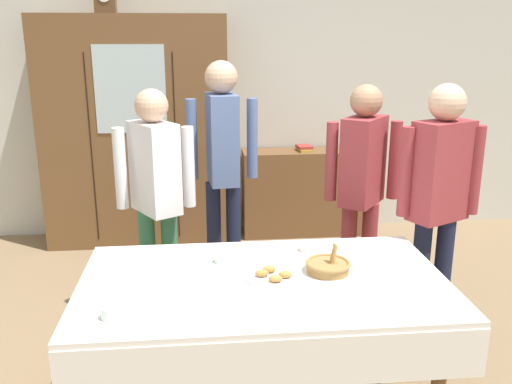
# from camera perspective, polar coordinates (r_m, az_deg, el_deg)

# --- Properties ---
(ground_plane) EXTENTS (12.00, 12.00, 0.00)m
(ground_plane) POSITION_cam_1_polar(r_m,az_deg,el_deg) (3.40, 0.35, -18.62)
(ground_plane) COLOR #846B4C
(ground_plane) RESTS_ON ground
(back_wall) EXTENTS (6.40, 0.10, 2.70)m
(back_wall) POSITION_cam_1_polar(r_m,az_deg,el_deg) (5.47, -2.57, 9.89)
(back_wall) COLOR silver
(back_wall) RESTS_ON ground
(dining_table) EXTENTS (1.87, 1.08, 0.72)m
(dining_table) POSITION_cam_1_polar(r_m,az_deg,el_deg) (2.87, 0.87, -10.82)
(dining_table) COLOR brown
(dining_table) RESTS_ON ground
(wall_cabinet) EXTENTS (1.68, 0.46, 2.10)m
(wall_cabinet) POSITION_cam_1_polar(r_m,az_deg,el_deg) (5.24, -12.26, 5.97)
(wall_cabinet) COLOR brown
(wall_cabinet) RESTS_ON ground
(bookshelf_low) EXTENTS (1.19, 0.35, 0.84)m
(bookshelf_low) POSITION_cam_1_polar(r_m,az_deg,el_deg) (5.49, 4.88, -0.02)
(bookshelf_low) COLOR brown
(bookshelf_low) RESTS_ON ground
(book_stack) EXTENTS (0.15, 0.21, 0.05)m
(book_stack) POSITION_cam_1_polar(r_m,az_deg,el_deg) (5.38, 4.99, 4.54)
(book_stack) COLOR #B29333
(book_stack) RESTS_ON bookshelf_low
(tea_cup_mid_left) EXTENTS (0.13, 0.13, 0.06)m
(tea_cup_mid_left) POSITION_cam_1_polar(r_m,az_deg,el_deg) (3.04, -3.52, -6.90)
(tea_cup_mid_left) COLOR silver
(tea_cup_mid_left) RESTS_ON dining_table
(tea_cup_far_right) EXTENTS (0.13, 0.13, 0.06)m
(tea_cup_far_right) POSITION_cam_1_polar(r_m,az_deg,el_deg) (2.56, -14.79, -12.13)
(tea_cup_far_right) COLOR silver
(tea_cup_far_right) RESTS_ON dining_table
(tea_cup_mid_right) EXTENTS (0.13, 0.13, 0.06)m
(tea_cup_mid_right) POSITION_cam_1_polar(r_m,az_deg,el_deg) (3.20, 5.29, -5.74)
(tea_cup_mid_right) COLOR white
(tea_cup_mid_right) RESTS_ON dining_table
(bread_basket) EXTENTS (0.24, 0.24, 0.16)m
(bread_basket) POSITION_cam_1_polar(r_m,az_deg,el_deg) (2.95, 7.45, -7.57)
(bread_basket) COLOR #9E7542
(bread_basket) RESTS_ON dining_table
(pastry_plate) EXTENTS (0.28, 0.28, 0.05)m
(pastry_plate) POSITION_cam_1_polar(r_m,az_deg,el_deg) (2.86, 1.80, -8.70)
(pastry_plate) COLOR white
(pastry_plate) RESTS_ON dining_table
(spoon_near_right) EXTENTS (0.12, 0.02, 0.01)m
(spoon_near_right) POSITION_cam_1_polar(r_m,az_deg,el_deg) (2.81, 14.05, -9.94)
(spoon_near_right) COLOR silver
(spoon_near_right) RESTS_ON dining_table
(spoon_mid_left) EXTENTS (0.12, 0.02, 0.01)m
(spoon_mid_left) POSITION_cam_1_polar(r_m,az_deg,el_deg) (3.02, -8.76, -7.69)
(spoon_mid_left) COLOR silver
(spoon_mid_left) RESTS_ON dining_table
(spoon_far_right) EXTENTS (0.12, 0.02, 0.01)m
(spoon_far_right) POSITION_cam_1_polar(r_m,az_deg,el_deg) (3.16, 0.15, -6.41)
(spoon_far_right) COLOR silver
(spoon_far_right) RESTS_ON dining_table
(person_behind_table_right) EXTENTS (0.52, 0.41, 1.60)m
(person_behind_table_right) POSITION_cam_1_polar(r_m,az_deg,el_deg) (3.70, -10.32, 0.69)
(person_behind_table_right) COLOR #33704C
(person_behind_table_right) RESTS_ON ground
(person_by_cabinet) EXTENTS (0.52, 0.34, 1.65)m
(person_by_cabinet) POSITION_cam_1_polar(r_m,az_deg,el_deg) (3.58, 18.35, 0.23)
(person_by_cabinet) COLOR #191E38
(person_by_cabinet) RESTS_ON ground
(person_beside_shelf) EXTENTS (0.52, 0.38, 1.75)m
(person_beside_shelf) POSITION_cam_1_polar(r_m,az_deg,el_deg) (4.07, -3.48, 3.88)
(person_beside_shelf) COLOR #191E38
(person_beside_shelf) RESTS_ON ground
(person_near_right_end) EXTENTS (0.52, 0.41, 1.61)m
(person_near_right_end) POSITION_cam_1_polar(r_m,az_deg,el_deg) (3.86, 10.90, 1.46)
(person_near_right_end) COLOR #933338
(person_near_right_end) RESTS_ON ground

